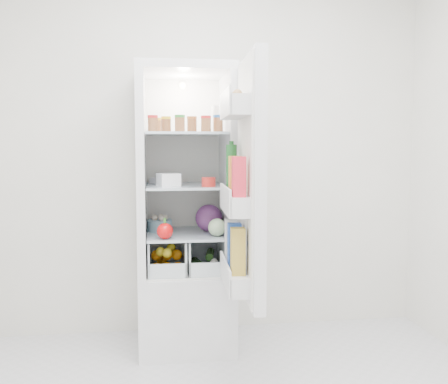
{
  "coord_description": "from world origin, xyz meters",
  "views": [
    {
      "loc": [
        -0.39,
        -1.99,
        1.29
      ],
      "look_at": [
        0.02,
        0.95,
        1.03
      ],
      "focal_mm": 40.0,
      "sensor_mm": 36.0,
      "label": 1
    }
  ],
  "objects": [
    {
      "name": "condiment_jars",
      "position": [
        -0.22,
        1.1,
        1.43
      ],
      "size": [
        0.46,
        0.32,
        0.08
      ],
      "color": "#B21919",
      "rests_on": "shelf_top"
    },
    {
      "name": "shelf_top",
      "position": [
        -0.2,
        1.19,
        1.38
      ],
      "size": [
        0.49,
        0.53,
        0.02
      ],
      "primitive_type": "cube",
      "color": "silver",
      "rests_on": "refrigerator"
    },
    {
      "name": "salad_bag",
      "position": [
        -0.02,
        1.04,
        0.8
      ],
      "size": [
        0.11,
        0.11,
        0.11
      ],
      "primitive_type": "sphere",
      "color": "#A7C694",
      "rests_on": "shelf_low"
    },
    {
      "name": "crisper_left",
      "position": [
        -0.32,
        1.19,
        0.61
      ],
      "size": [
        0.23,
        0.46,
        0.22
      ],
      "primitive_type": null,
      "color": "silver",
      "rests_on": "refrigerator"
    },
    {
      "name": "citrus_pile",
      "position": [
        -0.33,
        1.15,
        0.59
      ],
      "size": [
        0.2,
        0.31,
        0.16
      ],
      "color": "orange",
      "rests_on": "refrigerator"
    },
    {
      "name": "fridge_door",
      "position": [
        0.09,
        0.61,
        1.09
      ],
      "size": [
        0.19,
        0.6,
        1.3
      ],
      "rotation": [
        0.0,
        0.0,
        1.53
      ],
      "color": "silver",
      "rests_on": "refrigerator"
    },
    {
      "name": "refrigerator",
      "position": [
        -0.2,
        1.25,
        0.67
      ],
      "size": [
        0.6,
        0.6,
        1.8
      ],
      "color": "silver",
      "rests_on": "ground"
    },
    {
      "name": "shelf_mid",
      "position": [
        -0.2,
        1.19,
        1.05
      ],
      "size": [
        0.49,
        0.53,
        0.02
      ],
      "primitive_type": "cube",
      "color": "silver",
      "rests_on": "refrigerator"
    },
    {
      "name": "room_walls",
      "position": [
        0.0,
        0.0,
        1.59
      ],
      "size": [
        3.02,
        3.02,
        2.61
      ],
      "color": "white",
      "rests_on": "ground"
    },
    {
      "name": "tub_white",
      "position": [
        -0.31,
        1.09,
        1.1
      ],
      "size": [
        0.15,
        0.15,
        0.08
      ],
      "primitive_type": "cube",
      "rotation": [
        0.0,
        0.0,
        0.3
      ],
      "color": "white",
      "rests_on": "shelf_mid"
    },
    {
      "name": "crisper_right",
      "position": [
        -0.08,
        1.19,
        0.61
      ],
      "size": [
        0.23,
        0.46,
        0.22
      ],
      "primitive_type": null,
      "color": "silver",
      "rests_on": "refrigerator"
    },
    {
      "name": "mushroom_bowl",
      "position": [
        -0.36,
        1.28,
        0.79
      ],
      "size": [
        0.21,
        0.21,
        0.08
      ],
      "primitive_type": "cylinder",
      "rotation": [
        0.0,
        0.0,
        -0.4
      ],
      "color": "#7EA9BB",
      "rests_on": "shelf_low"
    },
    {
      "name": "tin_red",
      "position": [
        -0.07,
        1.02,
        1.09
      ],
      "size": [
        0.11,
        0.11,
        0.06
      ],
      "primitive_type": "cylinder",
      "rotation": [
        0.0,
        0.0,
        0.4
      ],
      "color": "red",
      "rests_on": "shelf_mid"
    },
    {
      "name": "veg_pile",
      "position": [
        -0.07,
        1.18,
        0.56
      ],
      "size": [
        0.16,
        0.3,
        0.1
      ],
      "color": "#1F4717",
      "rests_on": "refrigerator"
    },
    {
      "name": "bell_pepper",
      "position": [
        -0.34,
        0.98,
        0.8
      ],
      "size": [
        0.1,
        0.1,
        0.1
      ],
      "primitive_type": "sphere",
      "color": "red",
      "rests_on": "shelf_low"
    },
    {
      "name": "shelf_low",
      "position": [
        -0.2,
        1.19,
        0.74
      ],
      "size": [
        0.49,
        0.53,
        0.01
      ],
      "primitive_type": "cube",
      "color": "silver",
      "rests_on": "refrigerator"
    },
    {
      "name": "squeeze_bottle",
      "position": [
        0.0,
        1.26,
        1.48
      ],
      "size": [
        0.06,
        0.06,
        0.18
      ],
      "primitive_type": "cylinder",
      "rotation": [
        0.0,
        0.0,
        0.25
      ],
      "color": "silver",
      "rests_on": "shelf_top"
    },
    {
      "name": "foil_tray",
      "position": [
        -0.34,
        1.36,
        1.08
      ],
      "size": [
        0.17,
        0.15,
        0.04
      ],
      "primitive_type": "cube",
      "rotation": [
        0.0,
        0.0,
        -0.31
      ],
      "color": "silver",
      "rests_on": "shelf_mid"
    },
    {
      "name": "red_cabbage",
      "position": [
        -0.05,
        1.22,
        0.84
      ],
      "size": [
        0.18,
        0.18,
        0.18
      ],
      "primitive_type": "sphere",
      "color": "#541F5D",
      "rests_on": "shelf_low"
    }
  ]
}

